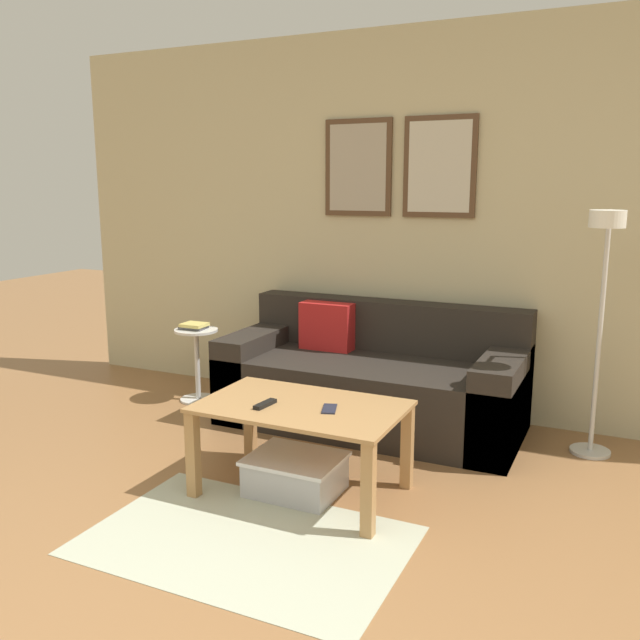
# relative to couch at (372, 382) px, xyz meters

# --- Properties ---
(wall_back) EXTENTS (5.60, 0.09, 2.55)m
(wall_back) POSITION_rel_couch_xyz_m (0.18, 0.45, 1.00)
(wall_back) COLOR #C6BC93
(wall_back) RESTS_ON ground_plane
(area_rug) EXTENTS (1.40, 0.92, 0.01)m
(area_rug) POSITION_rel_couch_xyz_m (0.03, -1.63, -0.28)
(area_rug) COLOR #B2B79E
(area_rug) RESTS_ON ground_plane
(couch) EXTENTS (1.90, 0.85, 0.77)m
(couch) POSITION_rel_couch_xyz_m (0.00, 0.00, 0.00)
(couch) COLOR #28231E
(couch) RESTS_ON ground_plane
(coffee_table) EXTENTS (1.01, 0.63, 0.47)m
(coffee_table) POSITION_rel_couch_xyz_m (0.04, -1.09, 0.10)
(coffee_table) COLOR #AD7F4C
(coffee_table) RESTS_ON ground_plane
(storage_bin) EXTENTS (0.47, 0.38, 0.19)m
(storage_bin) POSITION_rel_couch_xyz_m (0.01, -1.11, -0.19)
(storage_bin) COLOR #B2B2B7
(storage_bin) RESTS_ON ground_plane
(floor_lamp) EXTENTS (0.23, 0.44, 1.42)m
(floor_lamp) POSITION_rel_couch_xyz_m (1.34, -0.06, 0.68)
(floor_lamp) COLOR silver
(floor_lamp) RESTS_ON ground_plane
(side_table) EXTENTS (0.31, 0.31, 0.53)m
(side_table) POSITION_rel_couch_xyz_m (-1.32, -0.08, 0.03)
(side_table) COLOR silver
(side_table) RESTS_ON ground_plane
(book_stack) EXTENTS (0.19, 0.16, 0.04)m
(book_stack) POSITION_rel_couch_xyz_m (-1.33, -0.08, 0.27)
(book_stack) COLOR #4C4C51
(book_stack) RESTS_ON side_table
(remote_control) EXTENTS (0.06, 0.15, 0.02)m
(remote_control) POSITION_rel_couch_xyz_m (-0.12, -1.19, 0.19)
(remote_control) COLOR black
(remote_control) RESTS_ON coffee_table
(cell_phone) EXTENTS (0.11, 0.15, 0.01)m
(cell_phone) POSITION_rel_couch_xyz_m (0.19, -1.10, 0.19)
(cell_phone) COLOR #1E2338
(cell_phone) RESTS_ON coffee_table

